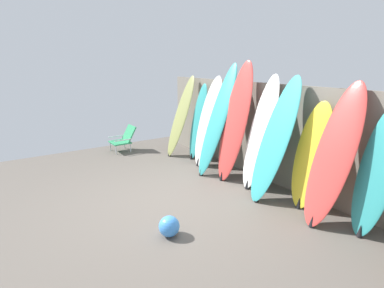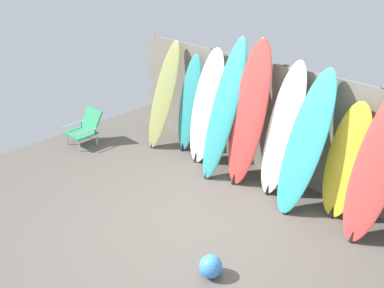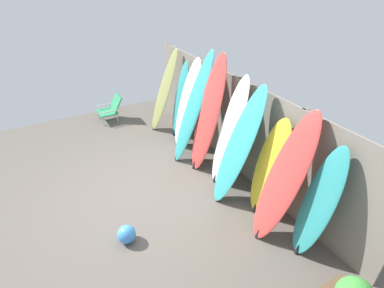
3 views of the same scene
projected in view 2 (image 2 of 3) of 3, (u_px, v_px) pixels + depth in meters
name	position (u px, v px, depth m)	size (l,w,h in m)	color
ground	(189.00, 226.00, 5.76)	(7.68, 7.68, 0.00)	#5B544C
fence_back	(279.00, 122.00, 6.64)	(6.08, 0.11, 1.80)	gray
surfboard_olive_0	(164.00, 96.00, 7.66)	(0.48, 0.78, 1.88)	olive
surfboard_teal_1	(189.00, 104.00, 7.50)	(0.46, 0.45, 1.72)	teal
surfboard_white_2	(206.00, 107.00, 7.12)	(0.60, 0.64, 1.89)	white
surfboard_teal_3	(224.00, 110.00, 6.65)	(0.50, 0.93, 2.17)	teal
surfboard_red_4	(249.00, 114.00, 6.42)	(0.61, 0.72, 2.21)	#D13D38
surfboard_white_5	(283.00, 130.00, 6.18)	(0.56, 0.63, 1.98)	white
surfboard_teal_6	(305.00, 143.00, 5.79)	(0.60, 0.83, 1.98)	teal
surfboard_yellow_7	(346.00, 162.00, 5.69)	(0.56, 0.44, 1.62)	yellow
surfboard_red_8	(376.00, 167.00, 5.24)	(0.58, 0.79, 1.94)	#D13D38
beach_chair	(86.00, 127.00, 7.90)	(0.50, 0.58, 0.63)	silver
beach_ball	(211.00, 266.00, 4.87)	(0.27, 0.27, 0.27)	#3F8CE5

